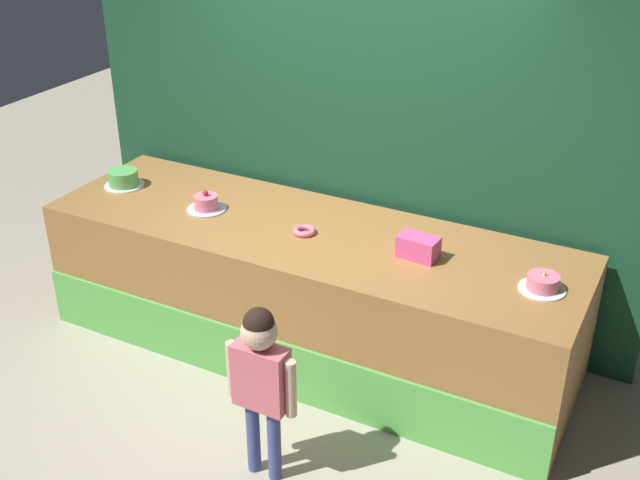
{
  "coord_description": "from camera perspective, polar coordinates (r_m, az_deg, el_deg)",
  "views": [
    {
      "loc": [
        2.16,
        -3.42,
        3.22
      ],
      "look_at": [
        0.2,
        0.32,
        0.99
      ],
      "focal_mm": 44.28,
      "sensor_mm": 36.0,
      "label": 1
    }
  ],
  "objects": [
    {
      "name": "cake_center",
      "position": [
        5.37,
        -8.23,
        2.63
      ],
      "size": [
        0.27,
        0.27,
        0.14
      ],
      "color": "silver",
      "rests_on": "stage_platform"
    },
    {
      "name": "cake_left",
      "position": [
        5.84,
        -14.02,
        4.33
      ],
      "size": [
        0.28,
        0.28,
        0.12
      ],
      "color": "silver",
      "rests_on": "stage_platform"
    },
    {
      "name": "donut",
      "position": [
        5.01,
        -1.14,
        0.67
      ],
      "size": [
        0.15,
        0.15,
        0.04
      ],
      "primitive_type": "torus",
      "color": "pink",
      "rests_on": "stage_platform"
    },
    {
      "name": "pink_box",
      "position": [
        4.75,
        7.12,
        -0.52
      ],
      "size": [
        0.25,
        0.16,
        0.14
      ],
      "primitive_type": "cube",
      "rotation": [
        0.0,
        0.0,
        -0.08
      ],
      "color": "#E54E92",
      "rests_on": "stage_platform"
    },
    {
      "name": "curtain_backdrop",
      "position": [
        5.42,
        2.35,
        7.22
      ],
      "size": [
        4.11,
        0.08,
        2.62
      ],
      "primitive_type": "cube",
      "color": "#19472D",
      "rests_on": "ground_plane"
    },
    {
      "name": "ground_plane",
      "position": [
        5.17,
        -3.67,
        -10.74
      ],
      "size": [
        12.0,
        12.0,
        0.0
      ],
      "primitive_type": "plane",
      "color": "#ADA38E"
    },
    {
      "name": "cake_right",
      "position": [
        4.57,
        15.8,
        -3.03
      ],
      "size": [
        0.26,
        0.26,
        0.14
      ],
      "color": "white",
      "rests_on": "stage_platform"
    },
    {
      "name": "stage_platform",
      "position": [
        5.28,
        -0.84,
        -3.71
      ],
      "size": [
        3.55,
        1.1,
        0.91
      ],
      "color": "#9E6B38",
      "rests_on": "ground_plane"
    },
    {
      "name": "child_figure",
      "position": [
        4.16,
        -4.3,
        -9.46
      ],
      "size": [
        0.42,
        0.19,
        1.08
      ],
      "color": "#3F4C8C",
      "rests_on": "ground_plane"
    }
  ]
}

